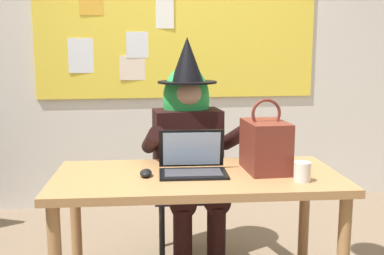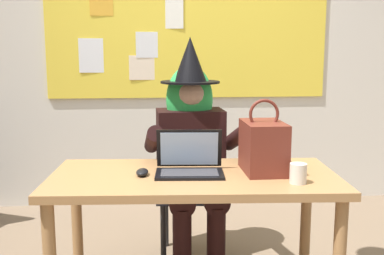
{
  "view_description": "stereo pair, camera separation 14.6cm",
  "coord_description": "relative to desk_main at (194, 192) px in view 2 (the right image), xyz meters",
  "views": [
    {
      "loc": [
        -0.48,
        -2.16,
        1.35
      ],
      "look_at": [
        -0.1,
        0.37,
        0.92
      ],
      "focal_mm": 42.9,
      "sensor_mm": 36.0,
      "label": 1
    },
    {
      "loc": [
        -0.33,
        -2.18,
        1.35
      ],
      "look_at": [
        -0.1,
        0.37,
        0.92
      ],
      "focal_mm": 42.9,
      "sensor_mm": 36.0,
      "label": 2
    }
  ],
  "objects": [
    {
      "name": "laptop",
      "position": [
        -0.02,
        0.03,
        0.14
      ],
      "size": [
        0.36,
        0.26,
        0.21
      ],
      "rotation": [
        0.0,
        0.0,
        -0.07
      ],
      "color": "black",
      "rests_on": "desk_main"
    },
    {
      "name": "coffee_mug",
      "position": [
        0.47,
        -0.2,
        0.14
      ],
      "size": [
        0.08,
        0.08,
        0.09
      ],
      "primitive_type": "cylinder",
      "color": "silver",
      "rests_on": "desk_main"
    },
    {
      "name": "wall_back_bulletin",
      "position": [
        0.12,
        1.79,
        0.77
      ],
      "size": [
        6.69,
        1.97,
        2.79
      ],
      "color": "silver",
      "rests_on": "ground"
    },
    {
      "name": "person_costumed",
      "position": [
        0.04,
        0.58,
        0.16
      ],
      "size": [
        0.61,
        0.66,
        1.44
      ],
      "rotation": [
        0.0,
        0.0,
        -1.52
      ],
      "color": "black",
      "rests_on": "ground"
    },
    {
      "name": "desk_main",
      "position": [
        0.0,
        0.0,
        0.0
      ],
      "size": [
        1.49,
        0.76,
        0.73
      ],
      "rotation": [
        0.0,
        0.0,
        -0.06
      ],
      "color": "#A37547",
      "rests_on": "ground"
    },
    {
      "name": "chair_at_desk",
      "position": [
        0.04,
        0.7,
        -0.13
      ],
      "size": [
        0.45,
        0.45,
        0.91
      ],
      "rotation": [
        0.0,
        0.0,
        -1.65
      ],
      "color": "#2D3347",
      "rests_on": "ground"
    },
    {
      "name": "handbag",
      "position": [
        0.36,
        0.02,
        0.23
      ],
      "size": [
        0.2,
        0.3,
        0.38
      ],
      "rotation": [
        0.0,
        0.0,
        0.28
      ],
      "color": "maroon",
      "rests_on": "desk_main"
    },
    {
      "name": "computer_mouse",
      "position": [
        -0.26,
        -0.0,
        0.11
      ],
      "size": [
        0.07,
        0.11,
        0.03
      ],
      "primitive_type": "ellipsoid",
      "rotation": [
        0.0,
        0.0,
        -0.1
      ],
      "color": "black",
      "rests_on": "desk_main"
    }
  ]
}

